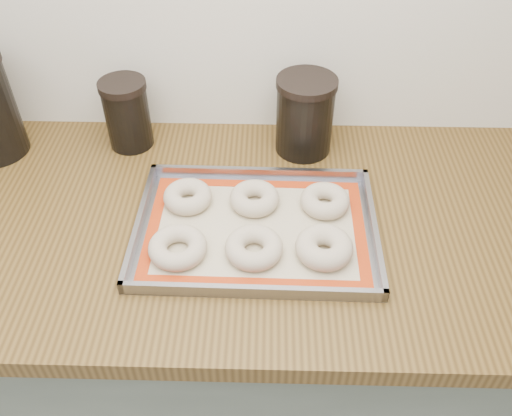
{
  "coord_description": "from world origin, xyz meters",
  "views": [
    {
      "loc": [
        0.23,
        0.9,
        1.64
      ],
      "look_at": [
        0.21,
        1.63,
        0.96
      ],
      "focal_mm": 38.0,
      "sensor_mm": 36.0,
      "label": 1
    }
  ],
  "objects_px": {
    "baking_tray": "(256,228)",
    "canister_mid": "(127,114)",
    "bagel_front_mid": "(254,248)",
    "bagel_back_mid": "(254,198)",
    "bagel_back_right": "(325,201)",
    "bagel_back_left": "(188,197)",
    "canister_right": "(305,115)",
    "bagel_front_right": "(324,247)",
    "bagel_front_left": "(178,247)"
  },
  "relations": [
    {
      "from": "bagel_front_right",
      "to": "bagel_back_left",
      "type": "bearing_deg",
      "value": 152.94
    },
    {
      "from": "bagel_front_left",
      "to": "canister_mid",
      "type": "bearing_deg",
      "value": 113.75
    },
    {
      "from": "bagel_back_left",
      "to": "bagel_back_mid",
      "type": "xyz_separation_m",
      "value": [
        0.13,
        -0.0,
        0.0
      ]
    },
    {
      "from": "bagel_front_mid",
      "to": "baking_tray",
      "type": "bearing_deg",
      "value": 88.16
    },
    {
      "from": "canister_right",
      "to": "bagel_back_left",
      "type": "bearing_deg",
      "value": -140.11
    },
    {
      "from": "bagel_front_left",
      "to": "bagel_front_right",
      "type": "distance_m",
      "value": 0.27
    },
    {
      "from": "canister_mid",
      "to": "bagel_back_left",
      "type": "bearing_deg",
      "value": -53.42
    },
    {
      "from": "bagel_front_right",
      "to": "bagel_back_mid",
      "type": "xyz_separation_m",
      "value": [
        -0.13,
        0.13,
        -0.0
      ]
    },
    {
      "from": "bagel_front_mid",
      "to": "bagel_front_right",
      "type": "height_order",
      "value": "bagel_front_right"
    },
    {
      "from": "bagel_back_right",
      "to": "baking_tray",
      "type": "bearing_deg",
      "value": -154.24
    },
    {
      "from": "bagel_front_right",
      "to": "canister_mid",
      "type": "distance_m",
      "value": 0.55
    },
    {
      "from": "bagel_front_mid",
      "to": "bagel_front_right",
      "type": "relative_size",
      "value": 1.0
    },
    {
      "from": "bagel_back_left",
      "to": "bagel_front_right",
      "type": "bearing_deg",
      "value": -27.06
    },
    {
      "from": "bagel_front_mid",
      "to": "bagel_front_right",
      "type": "distance_m",
      "value": 0.13
    },
    {
      "from": "baking_tray",
      "to": "bagel_back_right",
      "type": "height_order",
      "value": "bagel_back_right"
    },
    {
      "from": "bagel_front_left",
      "to": "canister_right",
      "type": "bearing_deg",
      "value": 54.58
    },
    {
      "from": "bagel_front_right",
      "to": "bagel_back_mid",
      "type": "bearing_deg",
      "value": 134.39
    },
    {
      "from": "bagel_front_left",
      "to": "bagel_front_mid",
      "type": "height_order",
      "value": "bagel_front_mid"
    },
    {
      "from": "bagel_back_mid",
      "to": "bagel_back_right",
      "type": "distance_m",
      "value": 0.14
    },
    {
      "from": "bagel_back_left",
      "to": "canister_right",
      "type": "relative_size",
      "value": 0.56
    },
    {
      "from": "baking_tray",
      "to": "bagel_front_left",
      "type": "distance_m",
      "value": 0.16
    },
    {
      "from": "baking_tray",
      "to": "canister_mid",
      "type": "distance_m",
      "value": 0.41
    },
    {
      "from": "bagel_front_mid",
      "to": "bagel_back_mid",
      "type": "bearing_deg",
      "value": 91.23
    },
    {
      "from": "bagel_back_mid",
      "to": "canister_mid",
      "type": "height_order",
      "value": "canister_mid"
    },
    {
      "from": "bagel_front_left",
      "to": "bagel_front_right",
      "type": "height_order",
      "value": "bagel_front_right"
    },
    {
      "from": "bagel_back_mid",
      "to": "canister_right",
      "type": "bearing_deg",
      "value": 62.5
    },
    {
      "from": "baking_tray",
      "to": "canister_mid",
      "type": "relative_size",
      "value": 2.91
    },
    {
      "from": "bagel_back_mid",
      "to": "canister_right",
      "type": "xyz_separation_m",
      "value": [
        0.11,
        0.2,
        0.07
      ]
    },
    {
      "from": "bagel_back_mid",
      "to": "baking_tray",
      "type": "bearing_deg",
      "value": -85.87
    },
    {
      "from": "canister_mid",
      "to": "canister_right",
      "type": "height_order",
      "value": "canister_right"
    },
    {
      "from": "bagel_back_right",
      "to": "canister_right",
      "type": "xyz_separation_m",
      "value": [
        -0.04,
        0.21,
        0.07
      ]
    },
    {
      "from": "bagel_back_right",
      "to": "canister_right",
      "type": "bearing_deg",
      "value": 99.86
    },
    {
      "from": "bagel_front_mid",
      "to": "canister_mid",
      "type": "distance_m",
      "value": 0.46
    },
    {
      "from": "bagel_front_right",
      "to": "canister_right",
      "type": "relative_size",
      "value": 0.6
    },
    {
      "from": "bagel_front_left",
      "to": "bagel_front_right",
      "type": "relative_size",
      "value": 1.02
    },
    {
      "from": "canister_mid",
      "to": "bagel_front_mid",
      "type": "bearing_deg",
      "value": -49.82
    },
    {
      "from": "bagel_back_left",
      "to": "bagel_back_right",
      "type": "xyz_separation_m",
      "value": [
        0.28,
        -0.01,
        -0.0
      ]
    },
    {
      "from": "bagel_back_left",
      "to": "bagel_back_mid",
      "type": "height_order",
      "value": "same"
    },
    {
      "from": "bagel_front_left",
      "to": "bagel_back_right",
      "type": "height_order",
      "value": "same"
    },
    {
      "from": "canister_right",
      "to": "baking_tray",
      "type": "bearing_deg",
      "value": -110.25
    },
    {
      "from": "bagel_back_right",
      "to": "canister_right",
      "type": "height_order",
      "value": "canister_right"
    },
    {
      "from": "bagel_front_left",
      "to": "canister_mid",
      "type": "xyz_separation_m",
      "value": [
        -0.15,
        0.35,
        0.06
      ]
    },
    {
      "from": "bagel_front_left",
      "to": "canister_mid",
      "type": "distance_m",
      "value": 0.38
    },
    {
      "from": "bagel_back_left",
      "to": "bagel_back_right",
      "type": "relative_size",
      "value": 1.0
    },
    {
      "from": "baking_tray",
      "to": "bagel_front_right",
      "type": "xyz_separation_m",
      "value": [
        0.13,
        -0.06,
        0.02
      ]
    },
    {
      "from": "bagel_back_mid",
      "to": "canister_mid",
      "type": "bearing_deg",
      "value": 143.9
    },
    {
      "from": "canister_mid",
      "to": "bagel_back_mid",
      "type": "bearing_deg",
      "value": -36.1
    },
    {
      "from": "bagel_back_right",
      "to": "bagel_front_right",
      "type": "bearing_deg",
      "value": -94.61
    },
    {
      "from": "bagel_front_right",
      "to": "bagel_back_right",
      "type": "bearing_deg",
      "value": 85.39
    },
    {
      "from": "bagel_back_right",
      "to": "bagel_back_left",
      "type": "bearing_deg",
      "value": 178.81
    }
  ]
}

